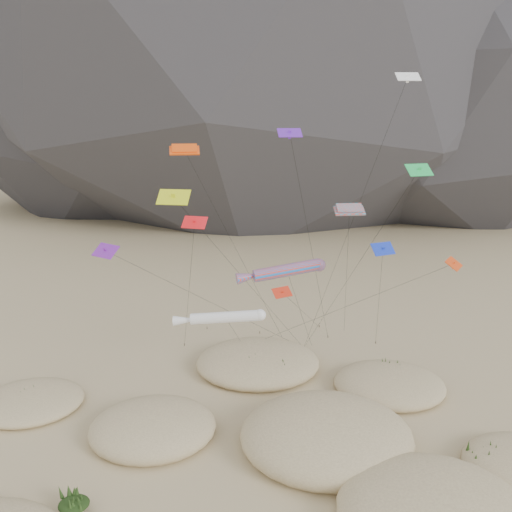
{
  "coord_description": "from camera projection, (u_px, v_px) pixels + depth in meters",
  "views": [
    {
      "loc": [
        -2.33,
        -31.42,
        26.93
      ],
      "look_at": [
        -1.14,
        12.0,
        14.36
      ],
      "focal_mm": 35.0,
      "sensor_mm": 36.0,
      "label": 1
    }
  ],
  "objects": [
    {
      "name": "multi_parafoil",
      "position": [
        349.0,
        212.0,
        41.62
      ],
      "size": [
        5.32,
        18.37,
        19.62
      ],
      "color": "#FE2B1A",
      "rests_on": "ground"
    },
    {
      "name": "ground",
      "position": [
        275.0,
        482.0,
        37.71
      ],
      "size": [
        500.0,
        500.0,
        0.0
      ],
      "primitive_type": "plane",
      "color": "#CCB789",
      "rests_on": "ground"
    },
    {
      "name": "delta_kites",
      "position": [
        291.0,
        216.0,
        42.9
      ],
      "size": [
        32.9,
        20.36,
        30.07
      ],
      "color": "red",
      "rests_on": "ground"
    },
    {
      "name": "kite_stakes",
      "position": [
        278.0,
        338.0,
        61.46
      ],
      "size": [
        23.13,
        5.99,
        0.3
      ],
      "color": "#3F2D1E",
      "rests_on": "ground"
    },
    {
      "name": "orange_parafoil",
      "position": [
        186.0,
        152.0,
        46.52
      ],
      "size": [
        11.61,
        9.93,
        24.09
      ],
      "color": "#E3460B",
      "rests_on": "ground"
    },
    {
      "name": "rainbow_tube_kite",
      "position": [
        284.0,
        271.0,
        47.15
      ],
      "size": [
        8.95,
        10.84,
        13.45
      ],
      "color": "#FF381A",
      "rests_on": "ground"
    },
    {
      "name": "white_tube_kite",
      "position": [
        221.0,
        318.0,
        39.99
      ],
      "size": [
        7.49,
        18.27,
        11.8
      ],
      "color": "silver",
      "rests_on": "ground"
    },
    {
      "name": "dunes",
      "position": [
        261.0,
        453.0,
        39.79
      ],
      "size": [
        52.32,
        39.11,
        4.44
      ],
      "color": "#CCB789",
      "rests_on": "ground"
    },
    {
      "name": "dune_grass",
      "position": [
        265.0,
        449.0,
        40.14
      ],
      "size": [
        41.47,
        27.14,
        1.48
      ],
      "color": "black",
      "rests_on": "ground"
    }
  ]
}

